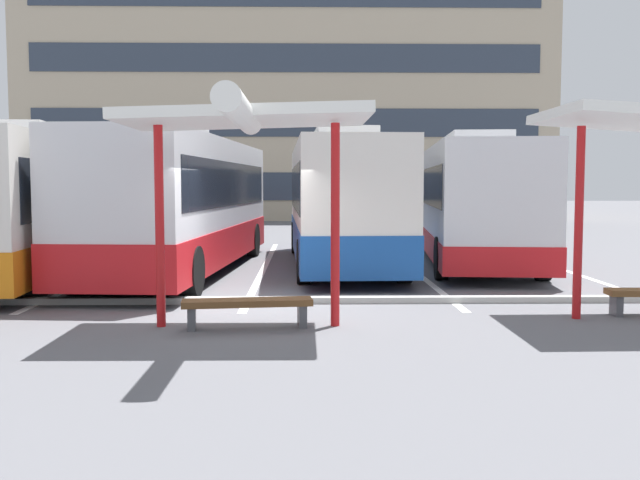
# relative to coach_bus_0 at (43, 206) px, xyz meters

# --- Properties ---
(ground_plane) EXTENTS (160.00, 160.00, 0.00)m
(ground_plane) POSITION_rel_coach_bus_0_xyz_m (5.54, -5.14, -1.66)
(ground_plane) COLOR slate
(terminal_building) EXTENTS (32.51, 12.81, 17.83)m
(terminal_building) POSITION_rel_coach_bus_0_xyz_m (5.58, 30.85, 5.89)
(terminal_building) COLOR tan
(terminal_building) RESTS_ON ground
(coach_bus_0) EXTENTS (3.39, 12.55, 3.60)m
(coach_bus_0) POSITION_rel_coach_bus_0_xyz_m (0.00, 0.00, 0.00)
(coach_bus_0) COLOR silver
(coach_bus_0) RESTS_ON ground
(coach_bus_1) EXTENTS (3.48, 11.29, 3.66)m
(coach_bus_1) POSITION_rel_coach_bus_0_xyz_m (3.54, -0.11, 0.03)
(coach_bus_1) COLOR silver
(coach_bus_1) RESTS_ON ground
(coach_bus_2) EXTENTS (2.85, 10.43, 3.60)m
(coach_bus_2) POSITION_rel_coach_bus_0_xyz_m (7.60, 1.16, -0.01)
(coach_bus_2) COLOR silver
(coach_bus_2) RESTS_ON ground
(coach_bus_3) EXTENTS (3.65, 11.20, 3.56)m
(coach_bus_3) POSITION_rel_coach_bus_0_xyz_m (11.34, 1.96, 0.00)
(coach_bus_3) COLOR silver
(coach_bus_3) RESTS_ON ground
(lane_stripe_1) EXTENTS (0.16, 14.00, 0.01)m
(lane_stripe_1) POSITION_rel_coach_bus_0_xyz_m (1.66, 0.91, -1.66)
(lane_stripe_1) COLOR white
(lane_stripe_1) RESTS_ON ground
(lane_stripe_2) EXTENTS (0.16, 14.00, 0.01)m
(lane_stripe_2) POSITION_rel_coach_bus_0_xyz_m (5.54, 0.91, -1.66)
(lane_stripe_2) COLOR white
(lane_stripe_2) RESTS_ON ground
(lane_stripe_3) EXTENTS (0.16, 14.00, 0.01)m
(lane_stripe_3) POSITION_rel_coach_bus_0_xyz_m (9.43, 0.91, -1.66)
(lane_stripe_3) COLOR white
(lane_stripe_3) RESTS_ON ground
(lane_stripe_4) EXTENTS (0.16, 14.00, 0.01)m
(lane_stripe_4) POSITION_rel_coach_bus_0_xyz_m (13.31, 0.91, -1.66)
(lane_stripe_4) COLOR white
(lane_stripe_4) RESTS_ON ground
(waiting_shelter_1) EXTENTS (3.72, 4.12, 3.38)m
(waiting_shelter_1) POSITION_rel_coach_bus_0_xyz_m (5.74, -7.40, 1.47)
(waiting_shelter_1) COLOR red
(waiting_shelter_1) RESTS_ON ground
(bench_2) EXTENTS (2.03, 0.65, 0.45)m
(bench_2) POSITION_rel_coach_bus_0_xyz_m (5.74, -7.32, -1.32)
(bench_2) COLOR brown
(bench_2) RESTS_ON ground
(platform_kerb) EXTENTS (44.00, 0.24, 0.12)m
(platform_kerb) POSITION_rel_coach_bus_0_xyz_m (5.54, -5.03, -1.60)
(platform_kerb) COLOR #ADADA8
(platform_kerb) RESTS_ON ground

